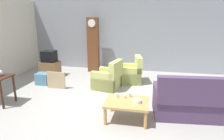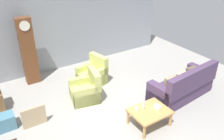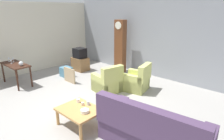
{
  "view_description": "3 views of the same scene",
  "coord_description": "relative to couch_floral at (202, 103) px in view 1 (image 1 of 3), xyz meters",
  "views": [
    {
      "loc": [
        1.02,
        -4.72,
        2.25
      ],
      "look_at": [
        0.02,
        0.15,
        0.89
      ],
      "focal_mm": 31.9,
      "sensor_mm": 36.0,
      "label": 1
    },
    {
      "loc": [
        -2.77,
        -4.15,
        4.05
      ],
      "look_at": [
        0.27,
        0.64,
        1.05
      ],
      "focal_mm": 37.68,
      "sensor_mm": 36.0,
      "label": 2
    },
    {
      "loc": [
        3.7,
        -3.1,
        2.63
      ],
      "look_at": [
        0.36,
        0.62,
        1.01
      ],
      "focal_mm": 30.77,
      "sensor_mm": 36.0,
      "label": 3
    }
  ],
  "objects": [
    {
      "name": "armchair_olive_far",
      "position": [
        -1.86,
        2.16,
        -0.05
      ],
      "size": [
        0.93,
        0.91,
        0.92
      ],
      "color": "#C7CE6D",
      "rests_on": "ground_plane"
    },
    {
      "name": "cup_cream_tall",
      "position": [
        -1.72,
        -0.26,
        0.11
      ],
      "size": [
        0.07,
        0.07,
        0.07
      ],
      "primitive_type": "cylinder",
      "color": "beige",
      "rests_on": "coffee_table_wood"
    },
    {
      "name": "couch_floral",
      "position": [
        0.0,
        0.0,
        0.0
      ],
      "size": [
        2.17,
        1.07,
        1.04
      ],
      "color": "#4C3856",
      "rests_on": "ground_plane"
    },
    {
      "name": "garage_door_wall",
      "position": [
        -2.18,
        3.87,
        1.24
      ],
      "size": [
        8.4,
        0.16,
        3.2
      ],
      "primitive_type": "cube",
      "color": "gray",
      "rests_on": "ground_plane"
    },
    {
      "name": "glass_dome_cloche",
      "position": [
        -4.95,
        -0.25,
        0.49
      ],
      "size": [
        0.15,
        0.15,
        0.15
      ],
      "primitive_type": "sphere",
      "color": "silver",
      "rests_on": "console_table_dark"
    },
    {
      "name": "bowl_white_stacked",
      "position": [
        -1.42,
        -0.45,
        0.12
      ],
      "size": [
        0.19,
        0.19,
        0.07
      ],
      "primitive_type": "cylinder",
      "color": "white",
      "rests_on": "coffee_table_wood"
    },
    {
      "name": "tv_crt",
      "position": [
        -4.96,
        2.29,
        0.42
      ],
      "size": [
        0.48,
        0.44,
        0.42
      ],
      "primitive_type": "cube",
      "color": "black",
      "rests_on": "tv_stand_cabinet"
    },
    {
      "name": "framed_picture_leaning",
      "position": [
        -4.1,
        1.08,
        -0.08
      ],
      "size": [
        0.6,
        0.05,
        0.54
      ],
      "primitive_type": "cube",
      "color": "tan",
      "rests_on": "ground_plane"
    },
    {
      "name": "tv_stand_cabinet",
      "position": [
        -4.96,
        2.29,
        -0.07
      ],
      "size": [
        0.68,
        0.52,
        0.57
      ],
      "primitive_type": "cube",
      "color": "brown",
      "rests_on": "ground_plane"
    },
    {
      "name": "coffee_table_wood",
      "position": [
        -1.64,
        -0.43,
        0.02
      ],
      "size": [
        0.96,
        0.76,
        0.43
      ],
      "color": "tan",
      "rests_on": "ground_plane"
    },
    {
      "name": "grandfather_clock",
      "position": [
        -3.52,
        3.3,
        0.75
      ],
      "size": [
        0.44,
        0.3,
        2.19
      ],
      "color": "brown",
      "rests_on": "ground_plane"
    },
    {
      "name": "armchair_olive_near",
      "position": [
        -2.49,
        1.42,
        -0.05
      ],
      "size": [
        0.93,
        0.9,
        0.92
      ],
      "color": "#B7BC66",
      "rests_on": "ground_plane"
    },
    {
      "name": "cup_white_porcelain",
      "position": [
        -1.91,
        -0.24,
        0.12
      ],
      "size": [
        0.09,
        0.09,
        0.09
      ],
      "primitive_type": "cylinder",
      "color": "white",
      "rests_on": "coffee_table_wood"
    },
    {
      "name": "storage_box_blue",
      "position": [
        -4.74,
        1.37,
        -0.16
      ],
      "size": [
        0.44,
        0.36,
        0.39
      ],
      "primitive_type": "cube",
      "color": "teal",
      "rests_on": "ground_plane"
    },
    {
      "name": "ground_plane",
      "position": [
        -2.18,
        0.27,
        -0.36
      ],
      "size": [
        10.4,
        10.4,
        0.0
      ],
      "primitive_type": "plane",
      "color": "#999691"
    },
    {
      "name": "cup_blue_rimmed",
      "position": [
        -1.63,
        -0.17,
        0.13
      ],
      "size": [
        0.07,
        0.07,
        0.1
      ],
      "primitive_type": "cylinder",
      "color": "silver",
      "rests_on": "coffee_table_wood"
    }
  ]
}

